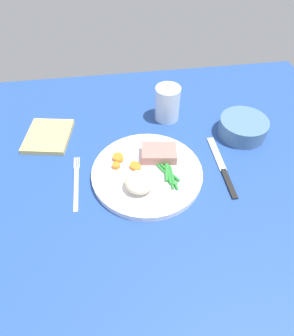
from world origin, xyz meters
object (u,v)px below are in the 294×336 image
dinner_plate (147,173)px  water_glass (167,105)px  fork (76,183)px  knife (222,167)px  meat_portion (159,153)px  salad_bowl (243,126)px  napkin (48,136)px

dinner_plate → water_glass: bearing=67.5°
dinner_plate → fork: size_ratio=1.60×
dinner_plate → knife: size_ratio=1.29×
knife → meat_portion: bearing=165.6°
knife → water_glass: (-9.95, 21.50, 4.11)cm
salad_bowl → fork: bearing=-165.5°
meat_portion → fork: bearing=-167.8°
dinner_plate → fork: 16.92cm
fork → napkin: 18.93cm
dinner_plate → salad_bowl: 30.04cm
dinner_plate → meat_portion: size_ratio=3.12×
knife → salad_bowl: size_ratio=1.59×
fork → salad_bowl: bearing=16.8°
knife → water_glass: water_glass is taller
dinner_plate → fork: bearing=-179.1°
knife → salad_bowl: salad_bowl is taller
napkin → salad_bowl: bearing=-6.3°
fork → napkin: bearing=116.2°
meat_portion → salad_bowl: size_ratio=0.66×
water_glass → knife: bearing=-65.2°
knife → napkin: size_ratio=1.56×
meat_portion → knife: bearing=-16.4°
fork → napkin: (-7.69, 17.29, 0.45)cm
meat_portion → napkin: 31.05cm
knife → water_glass: bearing=116.8°
fork → knife: size_ratio=0.81×
meat_portion → fork: size_ratio=0.51×
dinner_plate → napkin: size_ratio=2.01×
meat_portion → fork: meat_portion is taller
water_glass → dinner_plate: bearing=-112.5°
salad_bowl → knife: bearing=-128.0°
dinner_plate → napkin: 29.91cm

